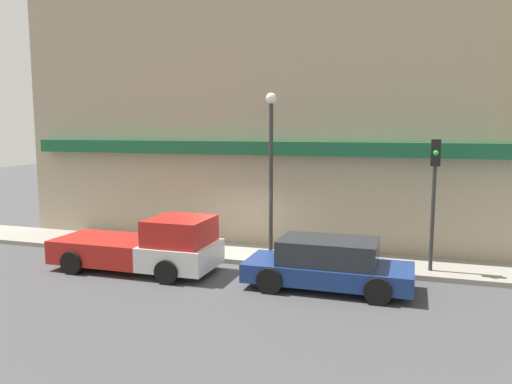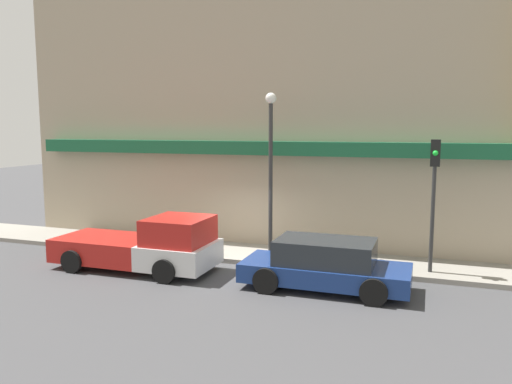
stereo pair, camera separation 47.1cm
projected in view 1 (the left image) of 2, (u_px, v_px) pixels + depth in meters
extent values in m
plane|color=#424244|center=(230.00, 264.00, 16.84)|extent=(80.00, 80.00, 0.00)
cube|color=gray|center=(242.00, 253.00, 17.97)|extent=(36.00, 2.41, 0.16)
cube|color=tan|center=(264.00, 116.00, 19.89)|extent=(19.80, 3.00, 10.03)
cube|color=#195B38|center=(250.00, 148.00, 18.34)|extent=(18.22, 0.60, 0.50)
cube|color=silver|center=(181.00, 255.00, 15.60)|extent=(2.14, 2.09, 0.75)
cube|color=#B21E19|center=(180.00, 231.00, 15.50)|extent=(1.82, 1.92, 0.81)
cube|color=#B21E19|center=(107.00, 249.00, 16.41)|extent=(3.20, 2.09, 0.75)
cylinder|color=black|center=(196.00, 255.00, 16.61)|extent=(0.73, 0.22, 0.73)
cylinder|color=black|center=(167.00, 272.00, 14.63)|extent=(0.73, 0.22, 0.73)
cylinder|color=black|center=(110.00, 248.00, 17.60)|extent=(0.73, 0.22, 0.73)
cylinder|color=black|center=(72.00, 263.00, 15.63)|extent=(0.73, 0.22, 0.73)
cube|color=navy|center=(328.00, 272.00, 14.22)|extent=(4.72, 1.86, 0.53)
cube|color=#23282D|center=(328.00, 251.00, 14.15)|extent=(2.74, 1.67, 0.69)
cylinder|color=black|center=(382.00, 272.00, 14.68)|extent=(0.73, 0.22, 0.73)
cylinder|color=black|center=(378.00, 291.00, 12.92)|extent=(0.73, 0.22, 0.73)
cylinder|color=black|center=(286.00, 263.00, 15.56)|extent=(0.73, 0.22, 0.73)
cylinder|color=black|center=(270.00, 281.00, 13.80)|extent=(0.73, 0.22, 0.73)
cylinder|color=yellow|center=(212.00, 247.00, 17.51)|extent=(0.20, 0.20, 0.48)
sphere|color=yellow|center=(212.00, 239.00, 17.47)|extent=(0.19, 0.19, 0.19)
cylinder|color=#2D2D2D|center=(271.00, 182.00, 16.76)|extent=(0.14, 0.14, 5.20)
sphere|color=silver|center=(271.00, 98.00, 16.40)|extent=(0.36, 0.36, 0.36)
cylinder|color=#2D2D2D|center=(433.00, 206.00, 15.27)|extent=(0.12, 0.12, 4.07)
cube|color=black|center=(436.00, 153.00, 14.91)|extent=(0.28, 0.20, 0.80)
sphere|color=green|center=(436.00, 153.00, 14.80)|extent=(0.16, 0.16, 0.16)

